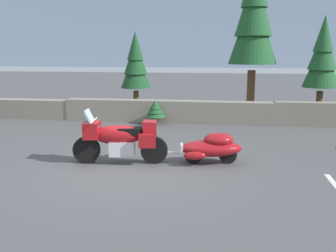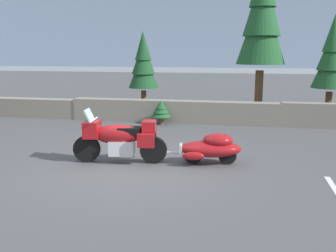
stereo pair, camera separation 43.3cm
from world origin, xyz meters
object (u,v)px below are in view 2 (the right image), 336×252
car_shaped_trailer (211,147)px  pine_tree_far_right (143,63)px  pine_tree_secondary (332,55)px  pine_tree_tall (262,13)px  touring_motorcycle (119,138)px

car_shaped_trailer → pine_tree_far_right: size_ratio=0.63×
pine_tree_secondary → pine_tree_far_right: pine_tree_secondary is taller
pine_tree_tall → pine_tree_secondary: pine_tree_tall is taller
touring_motorcycle → pine_tree_far_right: bearing=100.2°
car_shaped_trailer → pine_tree_tall: bearing=79.0°
touring_motorcycle → pine_tree_tall: (3.55, 7.30, 3.57)m
touring_motorcycle → pine_tree_far_right: size_ratio=0.65×
pine_tree_far_right → touring_motorcycle: bearing=-79.8°
touring_motorcycle → pine_tree_tall: 8.87m
pine_tree_tall → pine_tree_far_right: size_ratio=1.89×
car_shaped_trailer → pine_tree_tall: 8.06m
car_shaped_trailer → pine_tree_far_right: pine_tree_far_right is taller
touring_motorcycle → pine_tree_tall: size_ratio=0.34×
touring_motorcycle → car_shaped_trailer: bearing=8.1°
touring_motorcycle → car_shaped_trailer: touring_motorcycle is taller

